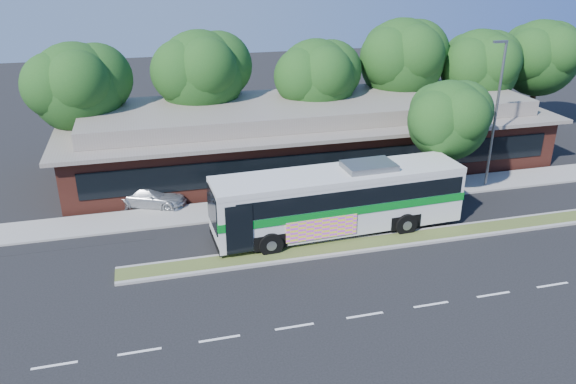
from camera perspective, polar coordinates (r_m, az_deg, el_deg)
The scene contains 15 objects.
ground at distance 28.73m, azimuth 9.66°, elevation -5.72°, with size 120.00×120.00×0.00m, color black.
median_strip at distance 29.18m, azimuth 9.20°, elevation -5.04°, with size 26.00×1.10×0.15m, color #3D4E21.
sidewalk at distance 34.00m, azimuth 5.36°, elevation -0.61°, with size 44.00×2.60×0.12m, color gray.
parking_lot at distance 36.22m, azimuth -24.73°, elevation -1.32°, with size 14.00×12.00×0.01m, color black.
plaza_building at distance 39.13m, azimuth 2.23°, elevation 5.95°, with size 33.20×11.20×4.45m.
lamp_post at distance 36.38m, azimuth 20.34°, elevation 7.72°, with size 0.93×0.18×9.07m.
tree_bg_a at distance 38.87m, azimuth -20.08°, elevation 10.16°, with size 6.47×5.80×8.63m.
tree_bg_b at distance 39.86m, azimuth -8.32°, elevation 12.01°, with size 6.69×6.00×9.00m.
tree_bg_c at distance 40.66m, azimuth 3.35°, elevation 11.64°, with size 6.24×5.60×8.26m.
tree_bg_d at distance 44.06m, azimuth 11.96°, elevation 13.19°, with size 6.91×6.20×9.37m.
tree_bg_e at distance 46.27m, azimuth 19.25°, elevation 12.03°, with size 6.47×5.80×8.50m.
tree_bg_f at distance 50.53m, azimuth 24.53°, elevation 12.48°, with size 6.69×6.00×8.92m.
transit_bus at distance 29.26m, azimuth 5.25°, elevation -0.39°, with size 13.37×3.53×3.72m.
sedan at distance 33.72m, azimuth -13.95°, elevation -0.38°, with size 1.78×4.37×1.27m, color silver.
sidewalk_tree at distance 34.19m, azimuth 16.37°, elevation 7.24°, with size 5.18×4.65×7.08m.
Camera 1 is at (-10.90, -22.74, 13.77)m, focal length 35.00 mm.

